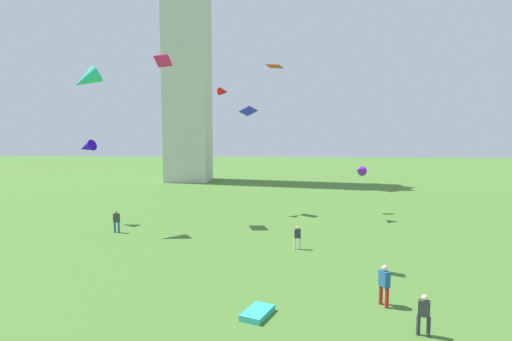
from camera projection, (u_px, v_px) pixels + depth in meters
monument_obelisk at (187, 3)px, 60.74m from camera, size 6.61×6.61×55.23m
person_0 at (424, 313)px, 14.61m from camera, size 0.47×0.38×1.60m
person_1 at (298, 236)px, 25.64m from camera, size 0.48×0.24×1.56m
person_2 at (117, 220)px, 29.93m from camera, size 0.51×0.38×1.71m
person_3 at (384, 283)px, 17.16m from camera, size 0.45×0.55×1.84m
kite_flying_0 at (248, 111)px, 36.91m from camera, size 1.83×1.70×0.88m
kite_flying_1 at (86, 80)px, 29.34m from camera, size 2.61×2.43×2.11m
kite_flying_2 at (274, 66)px, 21.87m from camera, size 1.01×0.91×0.25m
kite_flying_3 at (363, 171)px, 37.26m from camera, size 0.92×0.67×0.21m
kite_flying_4 at (87, 147)px, 32.93m from camera, size 1.77×1.38×1.29m
kite_flying_5 at (163, 61)px, 32.47m from camera, size 1.28×1.77×0.82m
kite_flying_6 at (360, 171)px, 33.91m from camera, size 1.42×1.55×1.01m
kite_flying_7 at (224, 92)px, 36.83m from camera, size 1.21×1.25×0.73m
kite_bundle_1 at (258, 313)px, 16.31m from camera, size 1.47×1.81×0.25m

